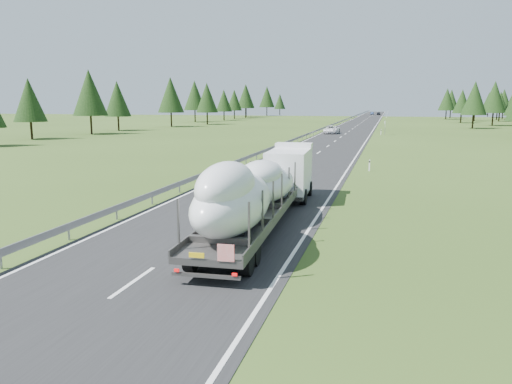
% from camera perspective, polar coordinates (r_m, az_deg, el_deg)
% --- Properties ---
extents(ground, '(400.00, 400.00, 0.00)m').
position_cam_1_polar(ground, '(17.51, -13.86, -10.01)').
color(ground, '#2F4717').
rests_on(ground, ground).
extents(road_surface, '(10.00, 400.00, 0.02)m').
position_cam_1_polar(road_surface, '(114.76, 11.00, 7.11)').
color(road_surface, black).
rests_on(road_surface, ground).
extents(guardrail, '(0.10, 400.00, 0.76)m').
position_cam_1_polar(guardrail, '(115.17, 8.36, 7.50)').
color(guardrail, slate).
rests_on(guardrail, ground).
extents(marker_posts, '(0.13, 350.08, 1.00)m').
position_cam_1_polar(marker_posts, '(169.41, 14.59, 8.12)').
color(marker_posts, silver).
rests_on(marker_posts, ground).
extents(highway_sign, '(0.08, 0.90, 2.60)m').
position_cam_1_polar(highway_sign, '(94.41, 14.55, 7.42)').
color(highway_sign, slate).
rests_on(highway_sign, ground).
extents(tree_line_left, '(15.40, 244.89, 12.59)m').
position_cam_1_polar(tree_line_left, '(122.50, -10.57, 10.72)').
color(tree_line_left, black).
rests_on(tree_line_left, ground).
extents(boat_truck, '(3.17, 18.10, 3.83)m').
position_cam_1_polar(boat_truck, '(23.80, 0.49, 0.61)').
color(boat_truck, white).
rests_on(boat_truck, ground).
extents(distant_van, '(2.79, 5.53, 1.50)m').
position_cam_1_polar(distant_van, '(96.42, 8.64, 7.06)').
color(distant_van, white).
rests_on(distant_van, ground).
extents(distant_car_dark, '(2.00, 4.12, 1.35)m').
position_cam_1_polar(distant_car_dark, '(237.49, 13.83, 8.71)').
color(distant_car_dark, black).
rests_on(distant_car_dark, ground).
extents(distant_car_blue, '(1.42, 3.93, 1.29)m').
position_cam_1_polar(distant_car_blue, '(241.30, 13.14, 8.75)').
color(distant_car_blue, '#1A2A49').
rests_on(distant_car_blue, ground).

